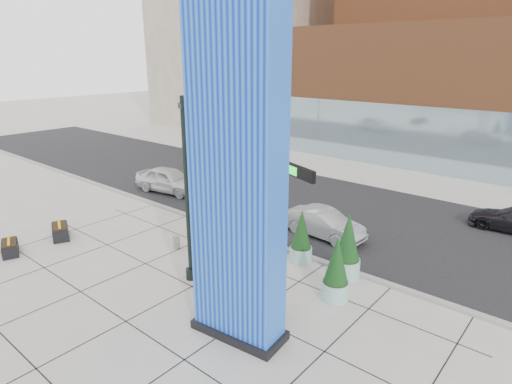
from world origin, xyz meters
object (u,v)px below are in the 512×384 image
Objects in this scene: car_silver_mid at (324,224)px; public_art_sculpture at (252,268)px; blue_pylon at (237,191)px; lamp_post at (188,210)px; concrete_bollard at (176,242)px; overhead_street_sign at (301,178)px; car_white_west at (169,180)px.

public_art_sculpture is at bearing -166.85° from car_silver_mid.
blue_pylon is 4.54m from lamp_post.
blue_pylon is 8.51m from concrete_bollard.
concrete_bollard is 6.62m from overhead_street_sign.
lamp_post is at bearing -29.33° from concrete_bollard.
overhead_street_sign reaches higher than car_white_west.
blue_pylon reaches higher than concrete_bollard.
concrete_bollard is (-5.71, 1.25, -1.09)m from public_art_sculpture.
lamp_post is 7.66m from car_silver_mid.
overhead_street_sign is at bearing 99.82° from blue_pylon.
overhead_street_sign is (4.92, 2.89, 3.36)m from concrete_bollard.
lamp_post is at bearing -158.97° from public_art_sculpture.
lamp_post is (-3.89, 1.40, -1.87)m from blue_pylon.
blue_pylon is 16.00× the size of concrete_bollard.
public_art_sculpture is 6.94m from car_silver_mid.
blue_pylon reaches higher than lamp_post.
lamp_post reaches higher than overhead_street_sign.
car_silver_mid is (-0.35, 2.67, -2.98)m from overhead_street_sign.
public_art_sculpture is (3.02, 0.26, -1.57)m from lamp_post.
overhead_street_sign is 4.02m from car_silver_mid.
blue_pylon is 6.14m from overhead_street_sign.
overhead_street_sign is at bearing 30.41° from concrete_bollard.
concrete_bollard is at bearing 144.23° from car_silver_mid.
public_art_sculpture is at bearing 111.55° from blue_pylon.
overhead_street_sign reaches higher than car_silver_mid.
concrete_bollard is (-2.69, 1.51, -2.66)m from lamp_post.
concrete_bollard is 0.13× the size of car_white_west.
blue_pylon is 1.88× the size of public_art_sculpture.
overhead_street_sign is at bearing -168.85° from car_silver_mid.
concrete_bollard is 0.15× the size of car_silver_mid.
lamp_post is at bearing -96.38° from overhead_street_sign.
lamp_post is 1.73× the size of car_silver_mid.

